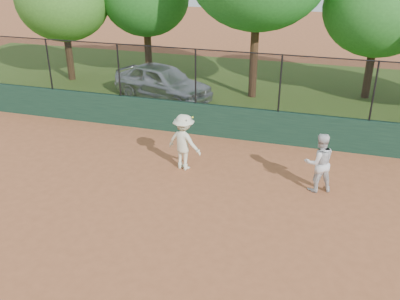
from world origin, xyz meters
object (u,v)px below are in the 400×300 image
(player_main, at_px, (184,142))
(parked_car, at_px, (163,82))
(player_second, at_px, (319,162))
(tree_3, at_px, (379,9))

(player_main, bearing_deg, parked_car, 116.52)
(parked_car, distance_m, player_second, 9.64)
(player_main, distance_m, tree_3, 11.21)
(parked_car, distance_m, tree_3, 9.85)
(tree_3, bearing_deg, player_second, -100.13)
(tree_3, bearing_deg, parked_car, -161.78)
(parked_car, xyz_separation_m, player_second, (7.20, -6.40, 0.07))
(parked_car, distance_m, player_main, 6.93)
(parked_car, relative_size, player_main, 2.46)
(player_second, distance_m, tree_3, 9.95)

